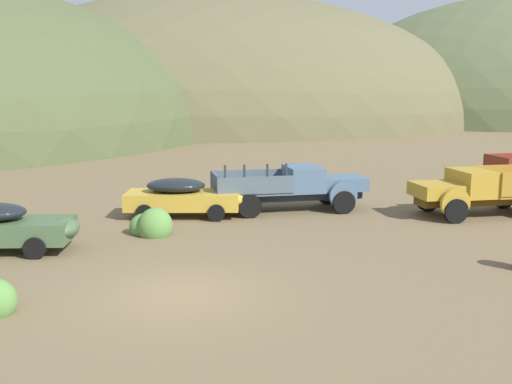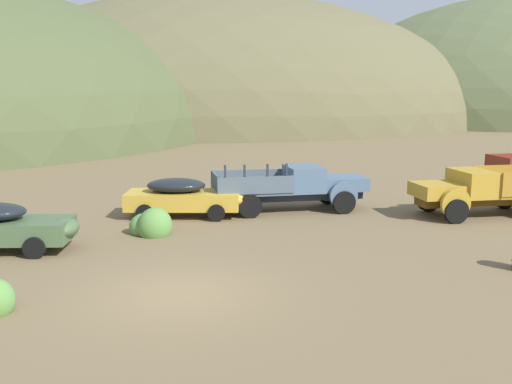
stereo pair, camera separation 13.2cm
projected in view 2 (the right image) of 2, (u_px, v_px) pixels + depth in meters
ground_plane at (180, 294)px, 14.81m from camera, size 300.00×300.00×0.00m
hill_center at (227, 125)px, 84.17m from camera, size 77.35×57.40×35.98m
car_weathered_green at (2, 226)px, 18.60m from camera, size 5.07×3.04×1.57m
car_faded_yellow at (186, 197)px, 23.69m from camera, size 5.09×3.24×1.57m
truck_chalk_blue at (301, 187)px, 24.89m from camera, size 6.71×3.08×2.16m
truck_mustard at (475, 191)px, 23.75m from camera, size 6.04×3.18×1.91m
bush_between_trucks at (37, 223)px, 21.90m from camera, size 0.78×0.64×0.56m
bush_lone_scrub at (176, 197)px, 26.75m from camera, size 1.04×0.88×0.98m
bush_near_barrel at (151, 226)px, 20.76m from camera, size 1.46×1.47×1.30m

